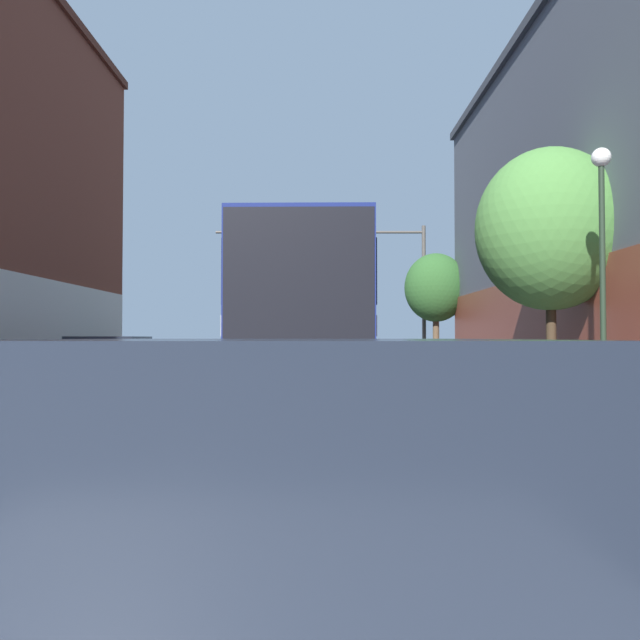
# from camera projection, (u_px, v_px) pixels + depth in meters

# --- Properties ---
(lane_center_line) EXTENTS (0.14, 44.92, 0.01)m
(lane_center_line) POSITION_uv_depth(u_px,v_px,m) (258.00, 395.00, 16.03)
(lane_center_line) COLOR silver
(lane_center_line) RESTS_ON ground_plane
(bus) EXTENTS (3.01, 12.33, 3.67)m
(bus) POSITION_uv_depth(u_px,v_px,m) (309.00, 315.00, 16.16)
(bus) COLOR navy
(bus) RESTS_ON ground_plane
(hatchback_foreground) EXTENTS (2.15, 4.30, 1.47)m
(hatchback_foreground) POSITION_uv_depth(u_px,v_px,m) (269.00, 582.00, 1.99)
(hatchback_foreground) COLOR silver
(hatchback_foreground) RESTS_ON ground_plane
(parked_car_left_near) EXTENTS (2.14, 4.48, 1.41)m
(parked_car_left_near) POSITION_uv_depth(u_px,v_px,m) (169.00, 360.00, 22.22)
(parked_car_left_near) COLOR #285633
(parked_car_left_near) RESTS_ON ground_plane
(parked_car_left_mid) EXTENTS (2.28, 4.61, 1.51)m
(parked_car_left_mid) POSITION_uv_depth(u_px,v_px,m) (111.00, 367.00, 16.28)
(parked_car_left_mid) COLOR red
(parked_car_left_mid) RESTS_ON ground_plane
(parked_car_left_distant) EXTENTS (1.92, 4.51, 1.28)m
(parked_car_left_distant) POSITION_uv_depth(u_px,v_px,m) (192.00, 357.00, 27.68)
(parked_car_left_distant) COLOR red
(parked_car_left_distant) RESTS_ON ground_plane
(traffic_signal_gantry) EXTENTS (9.66, 0.36, 6.63)m
(traffic_signal_gantry) POSITION_uv_depth(u_px,v_px,m) (352.00, 261.00, 28.62)
(traffic_signal_gantry) COLOR #514C47
(traffic_signal_gantry) RESTS_ON ground_plane
(street_lamp) EXTENTS (0.34, 0.34, 4.81)m
(street_lamp) POSITION_uv_depth(u_px,v_px,m) (601.00, 257.00, 10.89)
(street_lamp) COLOR #233323
(street_lamp) RESTS_ON ground_plane
(street_tree_near) EXTENTS (3.29, 2.96, 5.70)m
(street_tree_near) POSITION_uv_depth(u_px,v_px,m) (549.00, 230.00, 13.85)
(street_tree_near) COLOR #3D2D1E
(street_tree_near) RESTS_ON ground_plane
(street_tree_far) EXTENTS (2.75, 2.47, 5.19)m
(street_tree_far) POSITION_uv_depth(u_px,v_px,m) (435.00, 288.00, 27.44)
(street_tree_far) COLOR brown
(street_tree_far) RESTS_ON ground_plane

